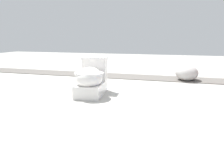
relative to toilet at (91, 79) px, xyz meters
The scene contains 4 objects.
ground_plane 0.37m from the toilet, 140.60° to the right, with size 14.00×14.00×0.00m, color #A8A59E.
gravel_strip 1.53m from the toilet, 168.15° to the left, with size 0.56×8.00×0.01m, color #605B56.
toilet is the anchor object (origin of this frame).
boulder_near 1.94m from the toilet, 136.98° to the left, with size 0.44×0.40×0.29m, color #B7B2AD.
Camera 1 is at (2.99, 1.29, 0.80)m, focal length 35.00 mm.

